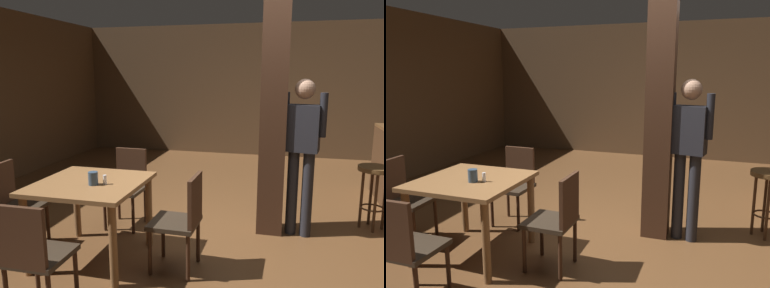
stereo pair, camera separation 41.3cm
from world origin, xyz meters
TOP-DOWN VIEW (x-y plane):
  - ground_plane at (0.00, 0.00)m, footprint 10.80×10.80m
  - wall_back at (0.00, 4.50)m, footprint 8.00×0.10m
  - pillar at (0.36, 0.42)m, footprint 0.28×0.28m
  - dining_table at (-1.27, -0.66)m, footprint 0.98×0.98m
  - chair_east at (-0.37, -0.66)m, footprint 0.43×0.43m
  - chair_south at (-1.23, -1.57)m, footprint 0.42×0.42m
  - chair_north at (-1.28, 0.21)m, footprint 0.43×0.43m
  - chair_west at (-2.13, -0.68)m, footprint 0.45×0.45m
  - napkin_cup at (-1.19, -0.75)m, footprint 0.09×0.09m
  - salt_shaker at (-1.09, -0.71)m, footprint 0.03×0.03m
  - standing_person at (0.67, 0.39)m, footprint 0.47×0.26m
  - bar_stool_near at (1.50, 0.76)m, footprint 0.38×0.38m

SIDE VIEW (x-z plane):
  - ground_plane at x=0.00m, z-range 0.00..0.00m
  - chair_east at x=-0.37m, z-range 0.06..0.95m
  - chair_south at x=-1.23m, z-range 0.06..0.95m
  - chair_north at x=-1.28m, z-range 0.06..0.95m
  - chair_west at x=-2.13m, z-range 0.06..0.95m
  - bar_stool_near at x=1.50m, z-range 0.19..0.93m
  - dining_table at x=-1.27m, z-range 0.26..1.04m
  - salt_shaker at x=-1.09m, z-range 0.78..0.86m
  - napkin_cup at x=-1.19m, z-range 0.78..0.90m
  - standing_person at x=0.67m, z-range 0.14..1.86m
  - wall_back at x=0.00m, z-range 0.00..2.80m
  - pillar at x=0.36m, z-range 0.00..2.80m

